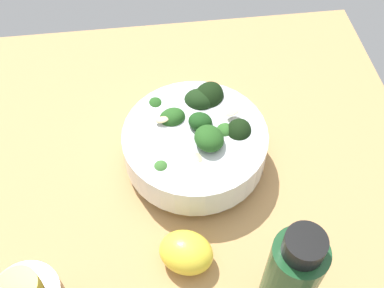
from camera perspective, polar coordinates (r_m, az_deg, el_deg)
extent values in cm
cube|color=tan|center=(65.18, 0.47, -3.79)|extent=(62.38, 62.38, 3.12)
cylinder|color=white|center=(63.93, 0.00, -1.76)|extent=(10.28, 10.28, 1.54)
cylinder|color=white|center=(61.45, 0.00, -0.09)|extent=(18.70, 18.70, 4.61)
cylinder|color=silver|center=(59.95, 0.00, 1.02)|extent=(15.90, 15.90, 0.80)
cylinder|color=#3C7A32|center=(59.45, 2.03, -0.42)|extent=(2.12, 1.83, 1.89)
ellipsoid|color=#23511C|center=(57.97, 2.09, 0.69)|extent=(4.64, 5.09, 4.08)
cylinder|color=#2F662B|center=(61.78, 3.84, 0.65)|extent=(1.03, 1.15, 1.28)
ellipsoid|color=#2D6023|center=(60.67, 3.91, 1.47)|extent=(3.86, 3.96, 3.30)
cylinder|color=#4A8F3C|center=(65.36, 1.94, 4.50)|extent=(2.29, 2.24, 1.65)
ellipsoid|color=black|center=(63.95, 1.98, 5.64)|extent=(6.32, 7.01, 5.57)
cylinder|color=#589D47|center=(58.54, -3.72, -3.79)|extent=(1.27, 1.25, 1.26)
ellipsoid|color=#386B2B|center=(57.44, -3.78, -3.06)|extent=(3.52, 3.69, 3.00)
cylinder|color=#3C7A32|center=(61.85, 5.51, 0.49)|extent=(1.47, 1.56, 1.88)
ellipsoid|color=black|center=(60.51, 5.64, 1.49)|extent=(5.44, 5.21, 4.53)
cylinder|color=#3C7A32|center=(65.21, -4.27, 3.60)|extent=(1.42, 1.31, 1.31)
ellipsoid|color=#23511C|center=(64.14, -4.34, 4.44)|extent=(3.34, 3.99, 4.38)
cylinder|color=#2F662B|center=(64.99, 0.91, 4.23)|extent=(2.04, 2.28, 1.69)
ellipsoid|color=black|center=(63.67, 0.93, 5.30)|extent=(5.78, 6.31, 4.72)
cylinder|color=#4A8F3C|center=(61.40, 1.00, 1.68)|extent=(1.39, 1.69, 1.69)
ellipsoid|color=#194216|center=(60.10, 1.02, 2.70)|extent=(4.62, 4.33, 3.74)
cylinder|color=#4A8F3C|center=(60.76, -6.58, -2.11)|extent=(1.00, 1.12, 1.39)
ellipsoid|color=#2D6023|center=(59.64, -6.71, -1.34)|extent=(4.05, 4.14, 3.12)
cylinder|color=#4A8F3C|center=(65.74, -2.09, 4.22)|extent=(1.15, 1.12, 1.47)
ellipsoid|color=#2D6023|center=(64.66, -2.12, 5.08)|extent=(3.16, 3.64, 2.94)
cylinder|color=#3C7A32|center=(62.84, -2.40, 2.20)|extent=(1.54, 1.42, 1.46)
ellipsoid|color=#23511C|center=(61.61, -2.45, 3.15)|extent=(4.17, 4.18, 4.35)
cylinder|color=#589D47|center=(58.77, 3.97, -4.05)|extent=(1.31, 1.53, 1.43)
ellipsoid|color=#386B2B|center=(57.66, 4.05, -3.32)|extent=(2.92, 2.80, 2.79)
ellipsoid|color=#DBBC84|center=(60.99, 4.92, 3.71)|extent=(1.93, 1.39, 0.97)
ellipsoid|color=#DBBC84|center=(57.50, 0.36, -1.60)|extent=(1.28, 1.93, 0.67)
ellipsoid|color=#DBBC84|center=(60.35, -3.67, 2.96)|extent=(1.83, 1.07, 0.70)
ellipsoid|color=yellow|center=(55.50, -0.72, -13.01)|extent=(8.03, 7.49, 4.38)
cylinder|color=#194723|center=(50.16, 11.72, -15.90)|extent=(5.34, 5.34, 13.73)
cylinder|color=black|center=(42.96, 13.49, -11.94)|extent=(3.81, 3.81, 2.28)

